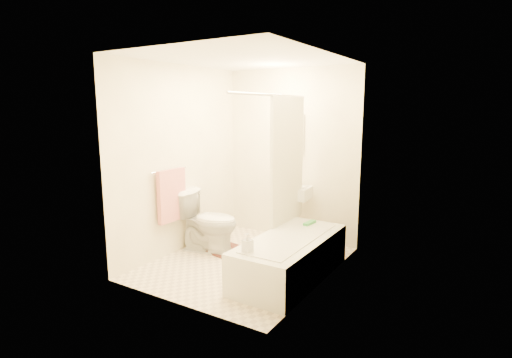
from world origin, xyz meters
The scene contains 17 objects.
floor centered at (0.00, 0.00, 0.00)m, with size 2.40×2.40×0.00m, color beige.
ceiling centered at (0.00, 0.00, 2.40)m, with size 2.40×2.40×0.00m, color white.
wall_back centered at (0.00, 1.20, 1.20)m, with size 2.00×0.02×2.40m, color beige.
wall_left centered at (-1.00, 0.00, 1.20)m, with size 0.02×2.40×2.40m, color beige.
wall_right centered at (1.00, 0.00, 1.20)m, with size 0.02×2.40×2.40m, color beige.
mirror centered at (0.00, 1.18, 1.50)m, with size 0.40×0.03×0.55m, color white.
curtain_rod centered at (0.30, 0.10, 2.00)m, with size 0.03×0.03×1.70m, color silver.
shower_curtain centered at (0.30, 0.50, 1.22)m, with size 0.04×0.80×1.55m, color silver.
towel_bar centered at (-0.96, -0.25, 1.10)m, with size 0.02×0.02×0.60m, color silver.
towel centered at (-0.93, -0.25, 0.78)m, with size 0.06×0.45×0.66m, color #CC7266.
toilet_paper centered at (-0.93, 0.12, 0.70)m, with size 0.12×0.12×0.11m, color white.
toilet centered at (-0.64, 0.10, 0.40)m, with size 0.45×0.81×0.80m, color white.
sink centered at (0.17, 0.95, 0.44)m, with size 0.45×0.36×0.88m, color white, non-canonical shape.
bathtub centered at (0.65, -0.07, 0.23)m, with size 0.70×1.60×0.45m, color silver, non-canonical shape.
bath_mat centered at (-0.55, 0.24, 0.01)m, with size 0.64×0.48×0.02m, color #54271B.
soap_bottle centered at (0.49, -0.70, 0.55)m, with size 0.09×0.09×0.19m, color white.
scrub_brush centered at (0.62, 0.50, 0.47)m, with size 0.06×0.21×0.04m, color green.
Camera 1 is at (2.52, -3.85, 1.86)m, focal length 28.00 mm.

